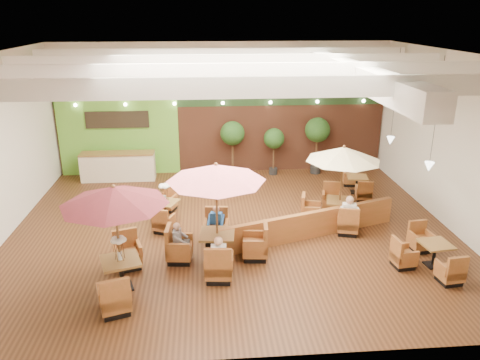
{
  "coord_description": "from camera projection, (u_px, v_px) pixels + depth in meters",
  "views": [
    {
      "loc": [
        -0.83,
        -13.66,
        6.62
      ],
      "look_at": [
        0.3,
        0.5,
        1.5
      ],
      "focal_mm": 35.0,
      "sensor_mm": 36.0,
      "label": 1
    }
  ],
  "objects": [
    {
      "name": "diner_4",
      "position": [
        349.0,
        211.0,
        14.54
      ],
      "size": [
        0.45,
        0.39,
        0.84
      ],
      "rotation": [
        0.0,
        0.0,
        -0.2
      ],
      "color": "white",
      "rests_on": "ground"
    },
    {
      "name": "table_3",
      "position": [
        165.0,
        207.0,
        15.58
      ],
      "size": [
        1.01,
        2.47,
        1.47
      ],
      "rotation": [
        0.0,
        0.0,
        -0.38
      ],
      "color": "brown",
      "rests_on": "ground"
    },
    {
      "name": "diner_2",
      "position": [
        179.0,
        238.0,
        12.93
      ],
      "size": [
        0.3,
        0.36,
        0.72
      ],
      "rotation": [
        0.0,
        0.0,
        4.64
      ],
      "color": "gray",
      "rests_on": "ground"
    },
    {
      "name": "topiary_2",
      "position": [
        317.0,
        132.0,
        19.77
      ],
      "size": [
        1.05,
        1.05,
        2.45
      ],
      "color": "black",
      "rests_on": "ground"
    },
    {
      "name": "diner_3",
      "position": [
        349.0,
        212.0,
        14.55
      ],
      "size": [
        0.43,
        0.38,
        0.79
      ],
      "rotation": [
        0.0,
        0.0,
        -0.24
      ],
      "color": "#265AA6",
      "rests_on": "ground"
    },
    {
      "name": "diner_1",
      "position": [
        216.0,
        221.0,
        14.0
      ],
      "size": [
        0.38,
        0.34,
        0.72
      ],
      "rotation": [
        0.0,
        0.0,
        2.92
      ],
      "color": "#265AA6",
      "rests_on": "ground"
    },
    {
      "name": "topiary_0",
      "position": [
        232.0,
        135.0,
        19.52
      ],
      "size": [
        1.01,
        1.01,
        2.36
      ],
      "color": "black",
      "rests_on": "ground"
    },
    {
      "name": "room",
      "position": [
        237.0,
        110.0,
        15.05
      ],
      "size": [
        14.04,
        14.0,
        5.52
      ],
      "color": "#381E0F",
      "rests_on": "ground"
    },
    {
      "name": "table_5",
      "position": [
        357.0,
        185.0,
        18.06
      ],
      "size": [
        0.88,
        2.33,
        0.84
      ],
      "rotation": [
        0.0,
        0.0,
        -0.19
      ],
      "color": "brown",
      "rests_on": "ground"
    },
    {
      "name": "table_4",
      "position": [
        425.0,
        255.0,
        12.82
      ],
      "size": [
        1.62,
        2.37,
        0.87
      ],
      "rotation": [
        0.0,
        0.0,
        0.12
      ],
      "color": "brown",
      "rests_on": "ground"
    },
    {
      "name": "service_counter",
      "position": [
        118.0,
        166.0,
        19.37
      ],
      "size": [
        3.0,
        0.75,
        1.18
      ],
      "color": "beige",
      "rests_on": "ground"
    },
    {
      "name": "table_2",
      "position": [
        341.0,
        167.0,
        15.06
      ],
      "size": [
        2.56,
        2.69,
        2.63
      ],
      "rotation": [
        0.0,
        0.0,
        -0.26
      ],
      "color": "brown",
      "rests_on": "ground"
    },
    {
      "name": "table_1",
      "position": [
        216.0,
        196.0,
        12.59
      ],
      "size": [
        2.88,
        2.88,
        2.89
      ],
      "rotation": [
        0.0,
        0.0,
        -0.1
      ],
      "color": "brown",
      "rests_on": "ground"
    },
    {
      "name": "topiary_1",
      "position": [
        274.0,
        140.0,
        19.74
      ],
      "size": [
        0.87,
        0.87,
        2.03
      ],
      "color": "black",
      "rests_on": "ground"
    },
    {
      "name": "booth_divider",
      "position": [
        310.0,
        225.0,
        14.43
      ],
      "size": [
        5.85,
        2.17,
        0.85
      ],
      "primitive_type": "cube",
      "rotation": [
        0.0,
        0.0,
        0.33
      ],
      "color": "brown",
      "rests_on": "ground"
    },
    {
      "name": "table_0",
      "position": [
        116.0,
        211.0,
        11.17
      ],
      "size": [
        2.6,
        2.91,
        2.81
      ],
      "rotation": [
        0.0,
        0.0,
        0.31
      ],
      "color": "brown",
      "rests_on": "ground"
    },
    {
      "name": "diner_0",
      "position": [
        219.0,
        254.0,
        12.0
      ],
      "size": [
        0.4,
        0.32,
        0.81
      ],
      "rotation": [
        0.0,
        0.0,
        -0.03
      ],
      "color": "white",
      "rests_on": "ground"
    }
  ]
}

